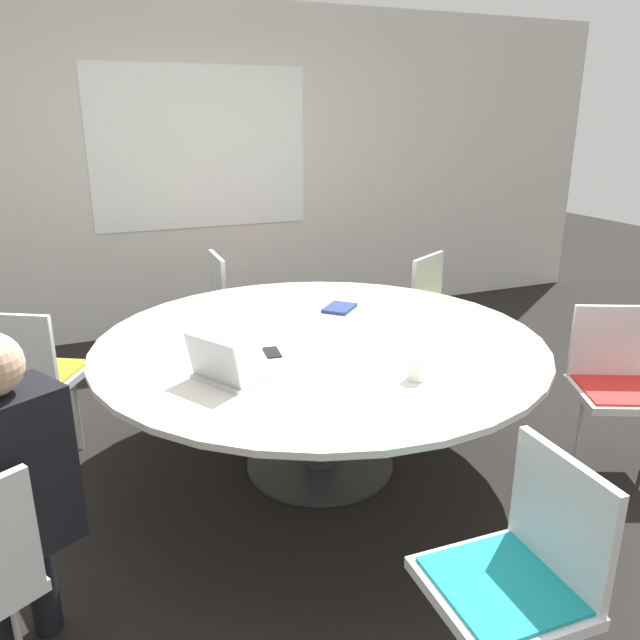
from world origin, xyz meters
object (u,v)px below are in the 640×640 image
(chair_3, at_px, (442,305))
(chair_4, at_px, (236,300))
(coffee_cup, at_px, (416,369))
(spiral_notebook, at_px, (340,308))
(chair_1, at_px, (521,566))
(chair_2, at_px, (616,376))
(chair_5, at_px, (34,368))
(laptop, at_px, (223,370))
(person_0, at_px, (8,481))
(cell_phone, at_px, (272,352))

(chair_3, height_order, chair_4, same)
(coffee_cup, bearing_deg, spiral_notebook, 83.71)
(chair_1, xyz_separation_m, chair_3, (1.29, 2.39, 0.00))
(chair_2, relative_size, chair_4, 1.00)
(chair_5, bearing_deg, laptop, -23.09)
(person_0, distance_m, spiral_notebook, 2.08)
(person_0, height_order, spiral_notebook, person_0)
(chair_3, height_order, cell_phone, chair_3)
(chair_5, xyz_separation_m, laptop, (0.79, -1.05, 0.27))
(chair_4, xyz_separation_m, coffee_cup, (0.20, -2.18, 0.26))
(chair_3, distance_m, laptop, 2.24)
(chair_5, xyz_separation_m, person_0, (-0.03, -1.50, 0.19))
(chair_1, height_order, person_0, person_0)
(chair_3, relative_size, laptop, 2.35)
(chair_4, distance_m, chair_5, 1.59)
(chair_4, height_order, cell_phone, chair_4)
(person_0, distance_m, cell_phone, 1.31)
(chair_3, bearing_deg, spiral_notebook, -7.26)
(person_0, height_order, coffee_cup, person_0)
(chair_1, xyz_separation_m, cell_phone, (-0.30, 1.45, 0.22))
(spiral_notebook, bearing_deg, chair_2, -41.23)
(chair_2, bearing_deg, laptop, 17.61)
(chair_4, relative_size, spiral_notebook, 3.39)
(spiral_notebook, bearing_deg, cell_phone, -138.94)
(chair_2, bearing_deg, chair_4, -30.98)
(chair_2, height_order, cell_phone, chair_2)
(person_0, relative_size, spiral_notebook, 4.76)
(laptop, height_order, cell_phone, laptop)
(chair_5, distance_m, person_0, 1.51)
(person_0, xyz_separation_m, spiral_notebook, (1.70, 1.20, 0.03))
(chair_5, distance_m, laptop, 1.34)
(chair_4, bearing_deg, chair_1, 2.28)
(chair_5, bearing_deg, chair_2, 5.07)
(chair_4, height_order, person_0, person_0)
(chair_1, distance_m, chair_3, 2.72)
(laptop, height_order, spiral_notebook, laptop)
(chair_3, distance_m, spiral_notebook, 1.12)
(cell_phone, bearing_deg, chair_1, -78.26)
(chair_4, distance_m, laptop, 1.99)
(coffee_cup, relative_size, cell_phone, 0.68)
(chair_5, bearing_deg, chair_1, -28.62)
(person_0, distance_m, laptop, 0.94)
(chair_3, relative_size, coffee_cup, 8.64)
(chair_3, height_order, chair_5, same)
(chair_2, distance_m, chair_4, 2.59)
(chair_2, bearing_deg, chair_5, -0.07)
(chair_3, bearing_deg, chair_4, -58.53)
(chair_3, height_order, spiral_notebook, chair_3)
(chair_2, bearing_deg, chair_1, 58.80)
(chair_1, relative_size, chair_2, 1.00)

